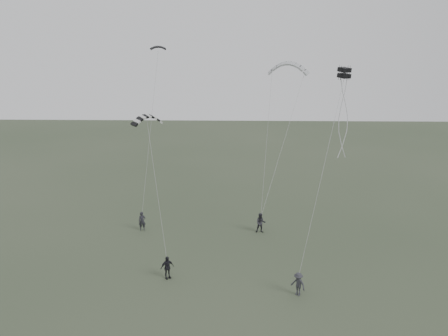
{
  "coord_description": "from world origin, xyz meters",
  "views": [
    {
      "loc": [
        1.59,
        -30.59,
        16.36
      ],
      "look_at": [
        0.58,
        5.41,
        6.4
      ],
      "focal_mm": 35.0,
      "sensor_mm": 36.0,
      "label": 1
    }
  ],
  "objects_px": {
    "flyer_left": "(142,221)",
    "flyer_right": "(261,223)",
    "flyer_center": "(167,267)",
    "kite_dark_small": "(158,47)",
    "kite_box": "(344,73)",
    "kite_striped": "(147,116)",
    "kite_pale_large": "(288,63)",
    "flyer_far": "(298,284)"
  },
  "relations": [
    {
      "from": "flyer_right",
      "to": "flyer_center",
      "type": "distance_m",
      "value": 11.15
    },
    {
      "from": "flyer_left",
      "to": "kite_striped",
      "type": "distance_m",
      "value": 10.91
    },
    {
      "from": "kite_dark_small",
      "to": "kite_pale_large",
      "type": "bearing_deg",
      "value": -0.0
    },
    {
      "from": "kite_dark_small",
      "to": "kite_striped",
      "type": "relative_size",
      "value": 0.6
    },
    {
      "from": "flyer_right",
      "to": "kite_dark_small",
      "type": "distance_m",
      "value": 19.58
    },
    {
      "from": "flyer_right",
      "to": "flyer_far",
      "type": "height_order",
      "value": "flyer_right"
    },
    {
      "from": "kite_striped",
      "to": "kite_box",
      "type": "relative_size",
      "value": 3.38
    },
    {
      "from": "kite_striped",
      "to": "flyer_center",
      "type": "bearing_deg",
      "value": -111.15
    },
    {
      "from": "flyer_center",
      "to": "kite_box",
      "type": "height_order",
      "value": "kite_box"
    },
    {
      "from": "flyer_left",
      "to": "flyer_right",
      "type": "relative_size",
      "value": 0.96
    },
    {
      "from": "kite_dark_small",
      "to": "kite_box",
      "type": "bearing_deg",
      "value": -46.79
    },
    {
      "from": "kite_pale_large",
      "to": "kite_box",
      "type": "xyz_separation_m",
      "value": [
        2.69,
        -13.32,
        -0.24
      ]
    },
    {
      "from": "flyer_center",
      "to": "flyer_far",
      "type": "relative_size",
      "value": 1.04
    },
    {
      "from": "flyer_left",
      "to": "kite_pale_large",
      "type": "bearing_deg",
      "value": 24.96
    },
    {
      "from": "flyer_left",
      "to": "flyer_right",
      "type": "xyz_separation_m",
      "value": [
        10.93,
        -0.19,
        0.04
      ]
    },
    {
      "from": "flyer_center",
      "to": "kite_pale_large",
      "type": "relative_size",
      "value": 0.41
    },
    {
      "from": "flyer_center",
      "to": "kite_pale_large",
      "type": "bearing_deg",
      "value": 28.17
    },
    {
      "from": "flyer_right",
      "to": "kite_striped",
      "type": "relative_size",
      "value": 0.72
    },
    {
      "from": "kite_dark_small",
      "to": "kite_box",
      "type": "xyz_separation_m",
      "value": [
        15.74,
        -9.95,
        -1.9
      ]
    },
    {
      "from": "kite_dark_small",
      "to": "kite_striped",
      "type": "distance_m",
      "value": 11.1
    },
    {
      "from": "kite_pale_large",
      "to": "flyer_right",
      "type": "bearing_deg",
      "value": -91.75
    },
    {
      "from": "flyer_right",
      "to": "kite_dark_small",
      "type": "bearing_deg",
      "value": 145.23
    },
    {
      "from": "flyer_left",
      "to": "kite_dark_small",
      "type": "height_order",
      "value": "kite_dark_small"
    },
    {
      "from": "kite_box",
      "to": "flyer_far",
      "type": "bearing_deg",
      "value": -151.31
    },
    {
      "from": "flyer_left",
      "to": "kite_box",
      "type": "distance_m",
      "value": 21.87
    },
    {
      "from": "flyer_left",
      "to": "kite_box",
      "type": "bearing_deg",
      "value": -21.85
    },
    {
      "from": "kite_striped",
      "to": "flyer_right",
      "type": "bearing_deg",
      "value": -23.84
    },
    {
      "from": "flyer_right",
      "to": "kite_striped",
      "type": "height_order",
      "value": "kite_striped"
    },
    {
      "from": "flyer_left",
      "to": "kite_striped",
      "type": "height_order",
      "value": "kite_striped"
    },
    {
      "from": "kite_box",
      "to": "flyer_right",
      "type": "bearing_deg",
      "value": 116.85
    },
    {
      "from": "flyer_left",
      "to": "flyer_right",
      "type": "distance_m",
      "value": 10.93
    },
    {
      "from": "flyer_center",
      "to": "kite_box",
      "type": "distance_m",
      "value": 19.59
    },
    {
      "from": "flyer_right",
      "to": "flyer_center",
      "type": "xyz_separation_m",
      "value": [
        -7.27,
        -8.46,
        -0.06
      ]
    },
    {
      "from": "kite_striped",
      "to": "kite_box",
      "type": "distance_m",
      "value": 15.51
    },
    {
      "from": "flyer_right",
      "to": "kite_box",
      "type": "xyz_separation_m",
      "value": [
        5.79,
        -3.33,
        13.61
      ]
    },
    {
      "from": "flyer_far",
      "to": "kite_pale_large",
      "type": "height_order",
      "value": "kite_pale_large"
    },
    {
      "from": "flyer_right",
      "to": "flyer_center",
      "type": "bearing_deg",
      "value": -131.8
    },
    {
      "from": "flyer_far",
      "to": "kite_striped",
      "type": "relative_size",
      "value": 0.66
    },
    {
      "from": "flyer_center",
      "to": "kite_dark_small",
      "type": "relative_size",
      "value": 1.14
    },
    {
      "from": "kite_pale_large",
      "to": "kite_striped",
      "type": "distance_m",
      "value": 18.44
    },
    {
      "from": "flyer_left",
      "to": "kite_dark_small",
      "type": "bearing_deg",
      "value": 71.32
    },
    {
      "from": "flyer_right",
      "to": "kite_box",
      "type": "bearing_deg",
      "value": -31.05
    }
  ]
}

